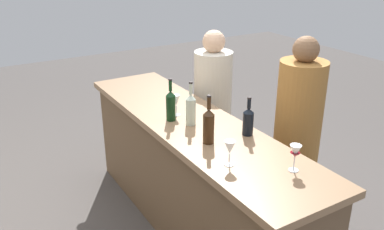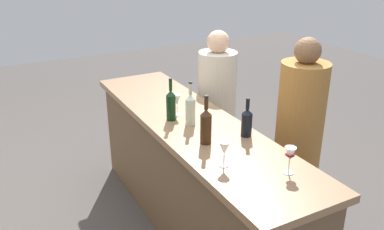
{
  "view_description": "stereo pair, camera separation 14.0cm",
  "coord_description": "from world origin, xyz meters",
  "px_view_note": "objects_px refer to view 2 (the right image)",
  "views": [
    {
      "loc": [
        -2.44,
        1.47,
        2.2
      ],
      "look_at": [
        0.0,
        0.0,
        1.01
      ],
      "focal_mm": 38.9,
      "sensor_mm": 36.0,
      "label": 1
    },
    {
      "loc": [
        -2.51,
        1.35,
        2.2
      ],
      "look_at": [
        0.0,
        0.0,
        1.01
      ],
      "focal_mm": 38.9,
      "sensor_mm": 36.0,
      "label": 2
    }
  ],
  "objects_px": {
    "wine_bottle_second_left_amber_brown": "(206,125)",
    "wine_bottle_second_right_dark_green": "(171,104)",
    "wine_glass_near_left": "(290,155)",
    "person_center_guest": "(297,147)",
    "wine_glass_near_center": "(177,101)",
    "wine_glass_near_right": "(224,149)",
    "person_left_guest": "(217,115)",
    "wine_bottle_center_clear_pale": "(190,108)",
    "wine_bottle_leftmost_near_black": "(247,122)"
  },
  "relations": [
    {
      "from": "wine_bottle_second_left_amber_brown",
      "to": "wine_bottle_second_right_dark_green",
      "type": "bearing_deg",
      "value": 3.9
    },
    {
      "from": "wine_bottle_leftmost_near_black",
      "to": "wine_glass_near_left",
      "type": "xyz_separation_m",
      "value": [
        -0.53,
        0.07,
        0.01
      ]
    },
    {
      "from": "wine_bottle_second_right_dark_green",
      "to": "person_left_guest",
      "type": "height_order",
      "value": "person_left_guest"
    },
    {
      "from": "wine_glass_near_right",
      "to": "wine_bottle_leftmost_near_black",
      "type": "bearing_deg",
      "value": -51.95
    },
    {
      "from": "wine_glass_near_right",
      "to": "person_center_guest",
      "type": "xyz_separation_m",
      "value": [
        0.32,
        -0.88,
        -0.34
      ]
    },
    {
      "from": "wine_bottle_center_clear_pale",
      "to": "wine_bottle_second_right_dark_green",
      "type": "distance_m",
      "value": 0.17
    },
    {
      "from": "wine_bottle_center_clear_pale",
      "to": "wine_glass_near_left",
      "type": "xyz_separation_m",
      "value": [
        -0.88,
        -0.17,
        -0.01
      ]
    },
    {
      "from": "wine_glass_near_right",
      "to": "person_center_guest",
      "type": "height_order",
      "value": "person_center_guest"
    },
    {
      "from": "wine_bottle_second_right_dark_green",
      "to": "wine_glass_near_right",
      "type": "bearing_deg",
      "value": 178.1
    },
    {
      "from": "wine_bottle_center_clear_pale",
      "to": "person_center_guest",
      "type": "xyz_separation_m",
      "value": [
        -0.32,
        -0.77,
        -0.35
      ]
    },
    {
      "from": "person_left_guest",
      "to": "wine_bottle_second_right_dark_green",
      "type": "bearing_deg",
      "value": 16.53
    },
    {
      "from": "wine_glass_near_center",
      "to": "person_center_guest",
      "type": "height_order",
      "value": "person_center_guest"
    },
    {
      "from": "wine_glass_near_left",
      "to": "person_center_guest",
      "type": "bearing_deg",
      "value": -46.59
    },
    {
      "from": "wine_bottle_second_left_amber_brown",
      "to": "wine_bottle_center_clear_pale",
      "type": "relative_size",
      "value": 1.03
    },
    {
      "from": "wine_bottle_second_left_amber_brown",
      "to": "wine_bottle_second_right_dark_green",
      "type": "xyz_separation_m",
      "value": [
        0.46,
        0.03,
        -0.0
      ]
    },
    {
      "from": "wine_bottle_second_right_dark_green",
      "to": "wine_glass_near_center",
      "type": "distance_m",
      "value": 0.1
    },
    {
      "from": "wine_bottle_second_left_amber_brown",
      "to": "wine_glass_near_center",
      "type": "bearing_deg",
      "value": -5.35
    },
    {
      "from": "wine_bottle_second_left_amber_brown",
      "to": "wine_glass_near_left",
      "type": "bearing_deg",
      "value": -158.0
    },
    {
      "from": "wine_glass_near_left",
      "to": "person_left_guest",
      "type": "xyz_separation_m",
      "value": [
        1.51,
        -0.44,
        -0.4
      ]
    },
    {
      "from": "wine_glass_near_left",
      "to": "wine_bottle_center_clear_pale",
      "type": "bearing_deg",
      "value": 11.02
    },
    {
      "from": "person_left_guest",
      "to": "wine_bottle_second_left_amber_brown",
      "type": "bearing_deg",
      "value": 36.67
    },
    {
      "from": "wine_glass_near_left",
      "to": "person_center_guest",
      "type": "relative_size",
      "value": 0.1
    },
    {
      "from": "wine_bottle_center_clear_pale",
      "to": "person_left_guest",
      "type": "relative_size",
      "value": 0.22
    },
    {
      "from": "wine_bottle_second_left_amber_brown",
      "to": "wine_glass_near_right",
      "type": "height_order",
      "value": "wine_bottle_second_left_amber_brown"
    },
    {
      "from": "wine_bottle_leftmost_near_black",
      "to": "person_left_guest",
      "type": "distance_m",
      "value": 1.12
    },
    {
      "from": "wine_glass_near_right",
      "to": "wine_bottle_center_clear_pale",
      "type": "bearing_deg",
      "value": -10.08
    },
    {
      "from": "person_left_guest",
      "to": "person_center_guest",
      "type": "relative_size",
      "value": 0.94
    },
    {
      "from": "wine_glass_near_left",
      "to": "wine_glass_near_center",
      "type": "xyz_separation_m",
      "value": [
        1.09,
        0.18,
        -0.0
      ]
    },
    {
      "from": "person_left_guest",
      "to": "person_center_guest",
      "type": "xyz_separation_m",
      "value": [
        -0.95,
        -0.15,
        0.05
      ]
    },
    {
      "from": "wine_bottle_leftmost_near_black",
      "to": "wine_bottle_center_clear_pale",
      "type": "relative_size",
      "value": 0.84
    },
    {
      "from": "wine_bottle_center_clear_pale",
      "to": "wine_glass_near_left",
      "type": "bearing_deg",
      "value": -168.98
    },
    {
      "from": "wine_glass_near_center",
      "to": "wine_glass_near_right",
      "type": "xyz_separation_m",
      "value": [
        -0.84,
        0.11,
        -0.0
      ]
    },
    {
      "from": "wine_glass_near_center",
      "to": "person_left_guest",
      "type": "xyz_separation_m",
      "value": [
        0.42,
        -0.62,
        -0.39
      ]
    },
    {
      "from": "wine_glass_near_center",
      "to": "wine_glass_near_right",
      "type": "height_order",
      "value": "wine_glass_near_center"
    },
    {
      "from": "wine_bottle_second_left_amber_brown",
      "to": "wine_glass_near_right",
      "type": "bearing_deg",
      "value": 169.69
    },
    {
      "from": "wine_bottle_second_right_dark_green",
      "to": "wine_glass_near_left",
      "type": "height_order",
      "value": "wine_bottle_second_right_dark_green"
    },
    {
      "from": "wine_glass_near_right",
      "to": "wine_bottle_second_left_amber_brown",
      "type": "bearing_deg",
      "value": -10.31
    },
    {
      "from": "wine_bottle_leftmost_near_black",
      "to": "wine_bottle_second_right_dark_green",
      "type": "xyz_separation_m",
      "value": [
        0.5,
        0.33,
        0.02
      ]
    },
    {
      "from": "wine_bottle_leftmost_near_black",
      "to": "wine_glass_near_center",
      "type": "bearing_deg",
      "value": 24.26
    },
    {
      "from": "wine_bottle_second_left_amber_brown",
      "to": "person_left_guest",
      "type": "xyz_separation_m",
      "value": [
        0.95,
        -0.67,
        -0.41
      ]
    },
    {
      "from": "wine_glass_near_center",
      "to": "wine_glass_near_left",
      "type": "bearing_deg",
      "value": -170.71
    },
    {
      "from": "wine_bottle_second_right_dark_green",
      "to": "wine_bottle_leftmost_near_black",
      "type": "bearing_deg",
      "value": -146.22
    },
    {
      "from": "wine_glass_near_center",
      "to": "wine_bottle_center_clear_pale",
      "type": "bearing_deg",
      "value": -178.26
    },
    {
      "from": "wine_bottle_center_clear_pale",
      "to": "wine_glass_near_center",
      "type": "height_order",
      "value": "wine_bottle_center_clear_pale"
    },
    {
      "from": "wine_glass_near_left",
      "to": "wine_glass_near_right",
      "type": "relative_size",
      "value": 1.04
    },
    {
      "from": "wine_glass_near_center",
      "to": "person_center_guest",
      "type": "xyz_separation_m",
      "value": [
        -0.53,
        -0.77,
        -0.34
      ]
    },
    {
      "from": "person_center_guest",
      "to": "wine_glass_near_right",
      "type": "bearing_deg",
      "value": -1.2
    },
    {
      "from": "wine_bottle_second_right_dark_green",
      "to": "wine_glass_near_left",
      "type": "xyz_separation_m",
      "value": [
        -1.03,
        -0.26,
        -0.01
      ]
    },
    {
      "from": "wine_bottle_second_left_amber_brown",
      "to": "person_center_guest",
      "type": "distance_m",
      "value": 0.9
    },
    {
      "from": "wine_glass_near_left",
      "to": "wine_glass_near_center",
      "type": "bearing_deg",
      "value": 9.29
    }
  ]
}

